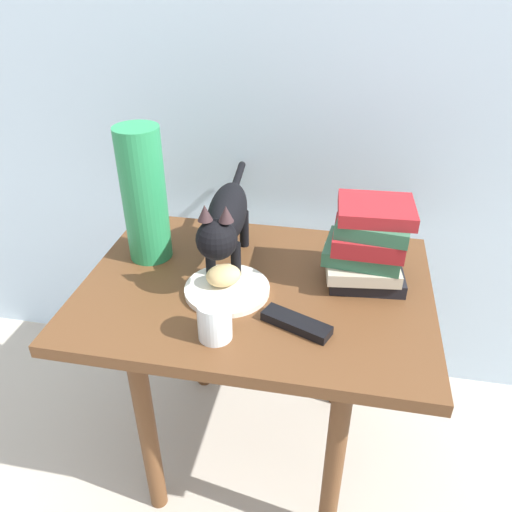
% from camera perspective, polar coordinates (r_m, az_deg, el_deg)
% --- Properties ---
extents(ground_plane, '(6.00, 6.00, 0.00)m').
position_cam_1_polar(ground_plane, '(1.59, 0.00, -20.61)').
color(ground_plane, '#B2A899').
extents(back_panel, '(4.00, 0.04, 2.20)m').
position_cam_1_polar(back_panel, '(1.38, 3.56, 25.12)').
color(back_panel, silver).
rests_on(back_panel, ground).
extents(side_table, '(0.81, 0.59, 0.58)m').
position_cam_1_polar(side_table, '(1.23, 0.00, -6.39)').
color(side_table, brown).
rests_on(side_table, ground).
extents(plate, '(0.20, 0.20, 0.01)m').
position_cam_1_polar(plate, '(1.16, -3.29, -3.80)').
color(plate, silver).
rests_on(plate, side_table).
extents(bread_roll, '(0.10, 0.09, 0.05)m').
position_cam_1_polar(bread_roll, '(1.15, -3.71, -2.22)').
color(bread_roll, '#E0BC7A').
rests_on(bread_roll, plate).
extents(cat, '(0.11, 0.48, 0.23)m').
position_cam_1_polar(cat, '(1.18, -3.46, 4.21)').
color(cat, black).
rests_on(cat, side_table).
extents(book_stack, '(0.20, 0.17, 0.20)m').
position_cam_1_polar(book_stack, '(1.17, 12.55, 1.29)').
color(book_stack, black).
rests_on(book_stack, side_table).
extents(green_vase, '(0.11, 0.11, 0.34)m').
position_cam_1_polar(green_vase, '(1.24, -12.54, 6.69)').
color(green_vase, '#288C51').
rests_on(green_vase, side_table).
extents(candle_jar, '(0.07, 0.07, 0.08)m').
position_cam_1_polar(candle_jar, '(1.02, -4.69, -7.45)').
color(candle_jar, silver).
rests_on(candle_jar, side_table).
extents(tv_remote, '(0.16, 0.10, 0.02)m').
position_cam_1_polar(tv_remote, '(1.06, 4.58, -7.59)').
color(tv_remote, black).
rests_on(tv_remote, side_table).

